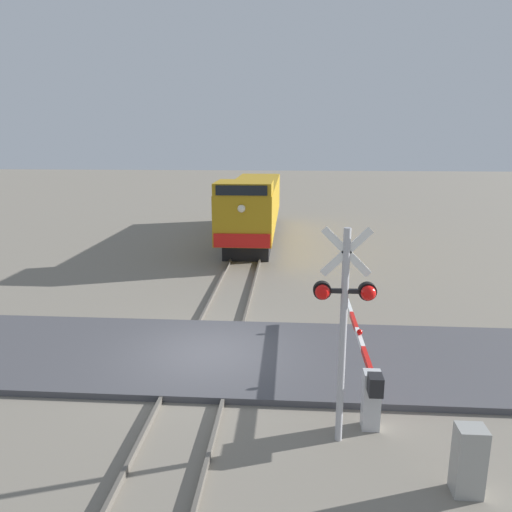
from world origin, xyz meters
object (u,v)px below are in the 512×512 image
Objects in this scene: utility_cabinet at (469,461)px; crossing_gate at (365,370)px; crossing_signal at (344,312)px; locomotive at (253,206)px.

crossing_gate is at bearing 115.94° from utility_cabinet.
crossing_gate is (0.70, 1.38, -1.87)m from crossing_signal.
crossing_signal reaches higher than locomotive.
locomotive is 2.23× the size of crossing_gate.
utility_cabinet is at bearing -33.87° from crossing_signal.
utility_cabinet is (5.26, -21.10, -1.41)m from locomotive.
crossing_signal is 3.48× the size of utility_cabinet.
crossing_gate reaches higher than utility_cabinet.
crossing_gate is 5.21× the size of utility_cabinet.
crossing_signal reaches higher than crossing_gate.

